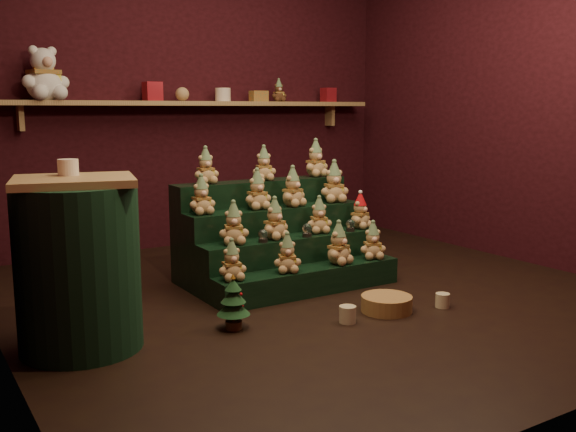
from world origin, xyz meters
TOP-DOWN VIEW (x-y plane):
  - ground at (0.00, 0.00)m, footprint 4.00×4.00m
  - back_wall at (0.00, 2.05)m, footprint 4.00×0.10m
  - right_wall at (2.05, 0.00)m, footprint 0.10×4.00m
  - back_shelf at (0.00, 1.87)m, footprint 3.60×0.26m
  - riser_tier_front at (-0.03, 0.03)m, footprint 1.40×0.22m
  - riser_tier_midfront at (-0.03, 0.25)m, footprint 1.40×0.22m
  - riser_tier_midback at (-0.03, 0.47)m, footprint 1.40×0.22m
  - riser_tier_back at (-0.03, 0.69)m, footprint 1.40×0.22m
  - teddy_0 at (-0.63, 0.03)m, footprint 0.20×0.19m
  - teddy_1 at (-0.22, 0.01)m, footprint 0.23×0.22m
  - teddy_2 at (0.20, 0.02)m, footprint 0.26×0.24m
  - teddy_3 at (0.51, 0.02)m, footprint 0.24×0.23m
  - teddy_4 at (-0.50, 0.25)m, footprint 0.25×0.24m
  - teddy_5 at (-0.18, 0.25)m, footprint 0.24×0.23m
  - teddy_6 at (0.21, 0.27)m, footprint 0.23×0.21m
  - teddy_7 at (0.58, 0.26)m, footprint 0.23×0.22m
  - teddy_8 at (-0.62, 0.49)m, footprint 0.19×0.17m
  - teddy_9 at (-0.19, 0.48)m, footprint 0.21×0.19m
  - teddy_10 at (0.10, 0.46)m, footprint 0.25×0.24m
  - teddy_11 at (0.49, 0.48)m, footprint 0.27×0.26m
  - teddy_12 at (-0.48, 0.71)m, footprint 0.19×0.17m
  - teddy_13 at (-0.02, 0.68)m, footprint 0.22×0.20m
  - teddy_14 at (0.47, 0.70)m, footprint 0.22×0.20m
  - snow_globe_a at (-0.30, 0.19)m, footprint 0.07×0.07m
  - snow_globe_b at (0.05, 0.19)m, footprint 0.07×0.07m
  - snow_globe_c at (0.44, 0.19)m, footprint 0.07×0.07m
  - side_table at (-1.62, -0.17)m, footprint 0.69×0.63m
  - table_ornament at (-1.62, -0.07)m, footprint 0.11×0.11m
  - mini_christmas_tree at (-0.81, -0.34)m, footprint 0.19×0.19m
  - mug_left at (-0.18, -0.60)m, footprint 0.10×0.10m
  - mug_right at (0.51, -0.68)m, footprint 0.09×0.09m
  - wicker_basket at (0.15, -0.56)m, footprint 0.41×0.41m
  - white_bear at (-1.32, 1.84)m, footprint 0.42×0.39m
  - brown_bear at (0.82, 1.84)m, footprint 0.17×0.16m
  - gift_tin_red_a at (-0.44, 1.85)m, footprint 0.14×0.14m
  - gift_tin_cream at (0.23, 1.85)m, footprint 0.14×0.14m
  - gift_tin_red_b at (1.41, 1.85)m, footprint 0.12×0.12m
  - shelf_plush_ball at (-0.17, 1.85)m, footprint 0.12×0.12m
  - scarf_gift_box at (0.61, 1.85)m, footprint 0.16×0.10m

SIDE VIEW (x-z plane):
  - ground at x=0.00m, z-range 0.00..0.00m
  - mug_right at x=0.51m, z-range 0.00..0.09m
  - wicker_basket at x=0.15m, z-range 0.00..0.10m
  - mug_left at x=-0.18m, z-range 0.00..0.10m
  - riser_tier_front at x=-0.03m, z-range 0.00..0.18m
  - mini_christmas_tree at x=-0.81m, z-range 0.00..0.32m
  - riser_tier_midfront at x=-0.03m, z-range 0.00..0.36m
  - riser_tier_midback at x=-0.03m, z-range 0.00..0.54m
  - teddy_0 at x=-0.63m, z-range 0.18..0.44m
  - teddy_1 at x=-0.22m, z-range 0.18..0.44m
  - teddy_3 at x=0.51m, z-range 0.18..0.45m
  - teddy_2 at x=0.20m, z-range 0.18..0.47m
  - riser_tier_back at x=-0.03m, z-range 0.00..0.72m
  - snow_globe_a at x=-0.30m, z-range 0.36..0.45m
  - snow_globe_c at x=0.44m, z-range 0.36..0.45m
  - snow_globe_b at x=0.05m, z-range 0.36..0.46m
  - side_table at x=-1.62m, z-range -0.01..0.91m
  - teddy_6 at x=0.21m, z-range 0.36..0.62m
  - teddy_7 at x=0.58m, z-range 0.36..0.62m
  - teddy_4 at x=-0.50m, z-range 0.36..0.64m
  - teddy_5 at x=-0.18m, z-range 0.36..0.64m
  - teddy_8 at x=-0.62m, z-range 0.54..0.80m
  - teddy_9 at x=-0.19m, z-range 0.54..0.82m
  - teddy_10 at x=0.10m, z-range 0.54..0.83m
  - teddy_11 at x=0.49m, z-range 0.54..0.85m
  - teddy_13 at x=-0.02m, z-range 0.72..0.97m
  - teddy_12 at x=-0.48m, z-range 0.72..0.98m
  - teddy_14 at x=0.47m, z-range 0.72..1.01m
  - table_ornament at x=-1.62m, z-range 0.91..1.00m
  - back_shelf at x=0.00m, z-range 1.17..1.41m
  - scarf_gift_box at x=0.61m, z-range 1.32..1.42m
  - gift_tin_cream at x=0.23m, z-range 1.32..1.44m
  - shelf_plush_ball at x=-0.17m, z-range 1.32..1.44m
  - gift_tin_red_b at x=1.41m, z-range 1.32..1.46m
  - back_wall at x=0.00m, z-range 0.00..2.80m
  - right_wall at x=2.05m, z-range 0.00..2.80m
  - gift_tin_red_a at x=-0.44m, z-range 1.32..1.48m
  - brown_bear at x=0.82m, z-range 1.32..1.53m
  - white_bear at x=-1.32m, z-range 1.32..1.84m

